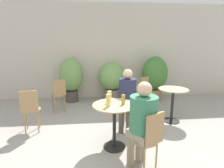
{
  "coord_description": "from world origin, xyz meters",
  "views": [
    {
      "loc": [
        -0.44,
        -2.43,
        1.68
      ],
      "look_at": [
        -0.14,
        0.62,
        1.01
      ],
      "focal_mm": 28.0,
      "sensor_mm": 36.0,
      "label": 1
    }
  ],
  "objects_px": {
    "cafe_table_near": "(114,115)",
    "seated_person_0": "(142,119)",
    "beer_glass_0": "(123,100)",
    "bistro_chair_4": "(59,93)",
    "bistro_chair_3": "(147,90)",
    "potted_plant_1": "(112,78)",
    "potted_plant_0": "(71,77)",
    "cafe_table_far": "(173,98)",
    "beer_glass_2": "(108,100)",
    "bistro_chair_2": "(30,107)",
    "seated_person_1": "(127,96)",
    "bistro_chair_1": "(129,104)",
    "bistro_chair_0": "(150,137)",
    "beer_glass_1": "(109,97)",
    "potted_plant_2": "(155,76)"
  },
  "relations": [
    {
      "from": "cafe_table_near",
      "to": "seated_person_0",
      "type": "distance_m",
      "value": 0.64
    },
    {
      "from": "beer_glass_0",
      "to": "bistro_chair_4",
      "type": "bearing_deg",
      "value": 128.44
    },
    {
      "from": "bistro_chair_3",
      "to": "potted_plant_1",
      "type": "xyz_separation_m",
      "value": [
        -0.84,
        0.96,
        0.17
      ]
    },
    {
      "from": "potted_plant_1",
      "to": "bistro_chair_4",
      "type": "bearing_deg",
      "value": -145.67
    },
    {
      "from": "beer_glass_0",
      "to": "potted_plant_0",
      "type": "xyz_separation_m",
      "value": [
        -1.17,
        2.64,
        -0.06
      ]
    },
    {
      "from": "bistro_chair_3",
      "to": "beer_glass_0",
      "type": "xyz_separation_m",
      "value": [
        -0.92,
        -1.74,
        0.31
      ]
    },
    {
      "from": "beer_glass_0",
      "to": "potted_plant_1",
      "type": "distance_m",
      "value": 2.71
    },
    {
      "from": "cafe_table_far",
      "to": "bistro_chair_4",
      "type": "xyz_separation_m",
      "value": [
        -2.63,
        0.79,
        -0.03
      ]
    },
    {
      "from": "seated_person_0",
      "to": "beer_glass_0",
      "type": "xyz_separation_m",
      "value": [
        -0.17,
        0.53,
        0.11
      ]
    },
    {
      "from": "bistro_chair_3",
      "to": "beer_glass_2",
      "type": "relative_size",
      "value": 4.41
    },
    {
      "from": "bistro_chair_2",
      "to": "beer_glass_0",
      "type": "xyz_separation_m",
      "value": [
        1.7,
        -0.66,
        0.31
      ]
    },
    {
      "from": "bistro_chair_2",
      "to": "bistro_chair_3",
      "type": "height_order",
      "value": "same"
    },
    {
      "from": "seated_person_0",
      "to": "seated_person_1",
      "type": "height_order",
      "value": "seated_person_1"
    },
    {
      "from": "beer_glass_0",
      "to": "cafe_table_near",
      "type": "bearing_deg",
      "value": 177.26
    },
    {
      "from": "cafe_table_far",
      "to": "bistro_chair_4",
      "type": "height_order",
      "value": "bistro_chair_4"
    },
    {
      "from": "cafe_table_near",
      "to": "beer_glass_2",
      "type": "relative_size",
      "value": 3.84
    },
    {
      "from": "bistro_chair_2",
      "to": "bistro_chair_4",
      "type": "distance_m",
      "value": 1.1
    },
    {
      "from": "bistro_chair_1",
      "to": "potted_plant_0",
      "type": "height_order",
      "value": "potted_plant_0"
    },
    {
      "from": "beer_glass_0",
      "to": "beer_glass_2",
      "type": "xyz_separation_m",
      "value": [
        -0.25,
        -0.08,
        0.02
      ]
    },
    {
      "from": "cafe_table_far",
      "to": "potted_plant_1",
      "type": "bearing_deg",
      "value": 123.81
    },
    {
      "from": "bistro_chair_0",
      "to": "bistro_chair_1",
      "type": "relative_size",
      "value": 1.0
    },
    {
      "from": "potted_plant_1",
      "to": "beer_glass_1",
      "type": "bearing_deg",
      "value": -96.48
    },
    {
      "from": "cafe_table_far",
      "to": "bistro_chair_1",
      "type": "bearing_deg",
      "value": -166.11
    },
    {
      "from": "bistro_chair_2",
      "to": "cafe_table_far",
      "type": "bearing_deg",
      "value": 172.59
    },
    {
      "from": "cafe_table_near",
      "to": "beer_glass_1",
      "type": "height_order",
      "value": "beer_glass_1"
    },
    {
      "from": "bistro_chair_0",
      "to": "beer_glass_1",
      "type": "relative_size",
      "value": 4.54
    },
    {
      "from": "potted_plant_2",
      "to": "bistro_chair_3",
      "type": "bearing_deg",
      "value": -121.05
    },
    {
      "from": "bistro_chair_1",
      "to": "bistro_chair_4",
      "type": "distance_m",
      "value": 1.91
    },
    {
      "from": "potted_plant_0",
      "to": "potted_plant_2",
      "type": "height_order",
      "value": "potted_plant_2"
    },
    {
      "from": "beer_glass_0",
      "to": "bistro_chair_3",
      "type": "bearing_deg",
      "value": 62.24
    },
    {
      "from": "cafe_table_far",
      "to": "beer_glass_0",
      "type": "bearing_deg",
      "value": -143.96
    },
    {
      "from": "bistro_chair_3",
      "to": "bistro_chair_4",
      "type": "distance_m",
      "value": 2.28
    },
    {
      "from": "seated_person_1",
      "to": "beer_glass_1",
      "type": "bearing_deg",
      "value": -102.44
    },
    {
      "from": "bistro_chair_0",
      "to": "potted_plant_1",
      "type": "xyz_separation_m",
      "value": [
        -0.16,
        3.35,
        0.17
      ]
    },
    {
      "from": "cafe_table_far",
      "to": "potted_plant_2",
      "type": "relative_size",
      "value": 0.55
    },
    {
      "from": "cafe_table_near",
      "to": "seated_person_1",
      "type": "bearing_deg",
      "value": 60.48
    },
    {
      "from": "beer_glass_1",
      "to": "potted_plant_1",
      "type": "height_order",
      "value": "potted_plant_1"
    },
    {
      "from": "bistro_chair_1",
      "to": "bistro_chair_3",
      "type": "bearing_deg",
      "value": 87.02
    },
    {
      "from": "bistro_chair_0",
      "to": "bistro_chair_2",
      "type": "distance_m",
      "value": 2.34
    },
    {
      "from": "bistro_chair_4",
      "to": "potted_plant_1",
      "type": "bearing_deg",
      "value": -171.85
    },
    {
      "from": "cafe_table_far",
      "to": "potted_plant_0",
      "type": "bearing_deg",
      "value": 144.89
    },
    {
      "from": "bistro_chair_1",
      "to": "potted_plant_2",
      "type": "distance_m",
      "value": 2.23
    },
    {
      "from": "potted_plant_1",
      "to": "bistro_chair_3",
      "type": "bearing_deg",
      "value": -48.9
    },
    {
      "from": "seated_person_1",
      "to": "bistro_chair_2",
      "type": "bearing_deg",
      "value": -154.03
    },
    {
      "from": "seated_person_0",
      "to": "potted_plant_0",
      "type": "bearing_deg",
      "value": -97.54
    },
    {
      "from": "seated_person_1",
      "to": "beer_glass_2",
      "type": "relative_size",
      "value": 6.35
    },
    {
      "from": "seated_person_1",
      "to": "beer_glass_2",
      "type": "bearing_deg",
      "value": -93.86
    },
    {
      "from": "bistro_chair_3",
      "to": "seated_person_0",
      "type": "xyz_separation_m",
      "value": [
        -0.74,
        -2.27,
        0.2
      ]
    },
    {
      "from": "bistro_chair_0",
      "to": "bistro_chair_3",
      "type": "height_order",
      "value": "same"
    },
    {
      "from": "bistro_chair_3",
      "to": "beer_glass_1",
      "type": "bearing_deg",
      "value": -161.52
    }
  ]
}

